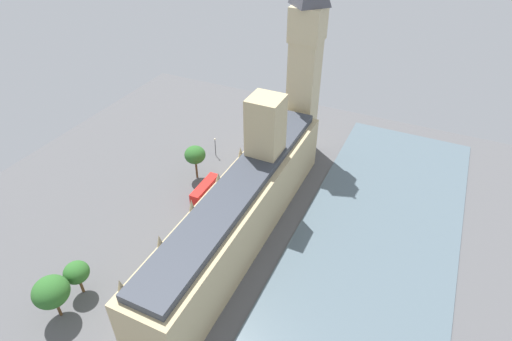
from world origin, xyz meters
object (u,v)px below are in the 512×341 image
(clock_tower, at_px, (306,55))
(car_black_midblock, at_px, (170,246))
(plane_tree_corner, at_px, (195,155))
(double_decker_bus_kerbside, at_px, (205,191))
(car_blue_under_trees, at_px, (243,162))
(pedestrian_near_tower, at_px, (247,175))
(plane_tree_trailing, at_px, (51,292))
(plane_tree_far_end, at_px, (76,273))
(parliament_building, at_px, (244,204))
(car_yellow_cab_opposite_hall, at_px, (150,272))
(street_lamp_leading, at_px, (215,143))

(clock_tower, bearing_deg, car_black_midblock, 76.93)
(plane_tree_corner, bearing_deg, double_decker_bus_kerbside, 134.40)
(clock_tower, height_order, car_blue_under_trees, clock_tower)
(clock_tower, bearing_deg, pedestrian_near_tower, 68.12)
(plane_tree_trailing, height_order, plane_tree_corner, plane_tree_corner)
(double_decker_bus_kerbside, height_order, car_black_midblock, double_decker_bus_kerbside)
(clock_tower, bearing_deg, plane_tree_far_end, 72.90)
(parliament_building, distance_m, plane_tree_corner, 25.09)
(car_blue_under_trees, distance_m, plane_tree_trailing, 59.75)
(parliament_building, relative_size, car_yellow_cab_opposite_hall, 14.94)
(street_lamp_leading, bearing_deg, clock_tower, -146.87)
(plane_tree_trailing, relative_size, plane_tree_far_end, 1.23)
(parliament_building, xyz_separation_m, double_decker_bus_kerbside, (14.31, -6.45, -5.87))
(pedestrian_near_tower, relative_size, plane_tree_far_end, 0.21)
(car_yellow_cab_opposite_hall, distance_m, plane_tree_corner, 34.86)
(car_blue_under_trees, bearing_deg, clock_tower, -127.05)
(car_black_midblock, distance_m, plane_tree_trailing, 25.31)
(parliament_building, height_order, car_yellow_cab_opposite_hall, parliament_building)
(plane_tree_trailing, bearing_deg, car_blue_under_trees, -98.67)
(parliament_building, xyz_separation_m, car_yellow_cab_opposite_hall, (12.14, 19.61, -7.62))
(clock_tower, xyz_separation_m, double_decker_bus_kerbside, (13.34, 32.06, -26.56))
(plane_tree_trailing, bearing_deg, plane_tree_far_end, -89.11)
(car_black_midblock, relative_size, street_lamp_leading, 0.81)
(parliament_building, xyz_separation_m, plane_tree_far_end, (21.65, 28.70, -2.85))
(clock_tower, bearing_deg, car_blue_under_trees, 50.96)
(double_decker_bus_kerbside, distance_m, pedestrian_near_tower, 13.97)
(car_blue_under_trees, relative_size, plane_tree_corner, 0.42)
(clock_tower, height_order, pedestrian_near_tower, clock_tower)
(parliament_building, height_order, car_blue_under_trees, parliament_building)
(parliament_building, relative_size, street_lamp_leading, 11.64)
(double_decker_bus_kerbside, height_order, plane_tree_far_end, plane_tree_far_end)
(plane_tree_corner, xyz_separation_m, street_lamp_leading, (0.70, -11.44, -3.16))
(pedestrian_near_tower, xyz_separation_m, plane_tree_trailing, (12.80, 53.74, 6.00))
(plane_tree_trailing, distance_m, street_lamp_leading, 59.55)
(parliament_building, distance_m, clock_tower, 43.73)
(car_blue_under_trees, height_order, street_lamp_leading, street_lamp_leading)
(clock_tower, relative_size, pedestrian_near_tower, 33.83)
(parliament_building, relative_size, plane_tree_corner, 7.13)
(clock_tower, relative_size, car_blue_under_trees, 13.63)
(double_decker_bus_kerbside, relative_size, car_black_midblock, 2.18)
(clock_tower, distance_m, street_lamp_leading, 35.30)
(double_decker_bus_kerbside, height_order, plane_tree_corner, plane_tree_corner)
(double_decker_bus_kerbside, xyz_separation_m, car_yellow_cab_opposite_hall, (-2.17, 26.06, -1.74))
(clock_tower, xyz_separation_m, plane_tree_far_end, (20.68, 67.21, -23.54))
(car_blue_under_trees, bearing_deg, parliament_building, 119.50)
(car_blue_under_trees, bearing_deg, plane_tree_far_end, 82.26)
(car_blue_under_trees, relative_size, pedestrian_near_tower, 2.48)
(plane_tree_corner, bearing_deg, pedestrian_near_tower, -155.35)
(parliament_building, xyz_separation_m, street_lamp_leading, (21.85, -24.88, -4.30))
(car_black_midblock, xyz_separation_m, plane_tree_trailing, (8.93, 22.94, 5.86))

